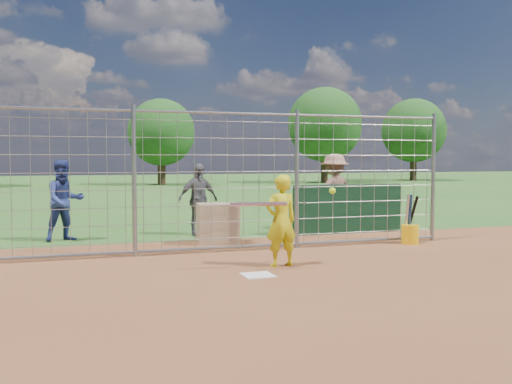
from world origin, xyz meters
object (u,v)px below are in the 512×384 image
object	(u,v)px
bystander_a	(64,201)
bystander_c	(334,192)
bystander_b	(198,199)
equipment_bin	(218,223)
bucket_with_bats	(410,232)
batter	(281,221)

from	to	relation	value
bystander_a	bystander_c	xyz separation A→B (m)	(6.00, -0.16, 0.07)
bystander_b	equipment_bin	distance (m)	1.41
bystander_a	bucket_with_bats	size ratio (longest dim) A/B	1.70
bystander_c	equipment_bin	distance (m)	3.37
batter	equipment_bin	world-z (taller)	batter
bystander_b	batter	bearing A→B (deg)	-97.24
batter	bystander_a	bearing A→B (deg)	-58.65
bystander_c	bystander_b	bearing A→B (deg)	-14.28
batter	equipment_bin	size ratio (longest dim) A/B	1.80
bystander_c	bucket_with_bats	world-z (taller)	bystander_c
equipment_bin	bucket_with_bats	size ratio (longest dim) A/B	0.82
bystander_b	bystander_c	distance (m)	3.22
bystander_a	bystander_c	distance (m)	6.00
bystander_b	bucket_with_bats	size ratio (longest dim) A/B	1.62
batter	bystander_b	distance (m)	4.02
bystander_a	bystander_b	world-z (taller)	bystander_a
batter	bystander_b	xyz separation A→B (m)	(-0.44, 3.99, 0.07)
equipment_bin	bystander_c	bearing A→B (deg)	25.74
bystander_a	bystander_b	bearing A→B (deg)	-17.80
bystander_b	bystander_a	bearing A→B (deg)	167.12
bystander_c	bystander_a	bearing A→B (deg)	-12.46
batter	bystander_b	size ratio (longest dim) A/B	0.92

